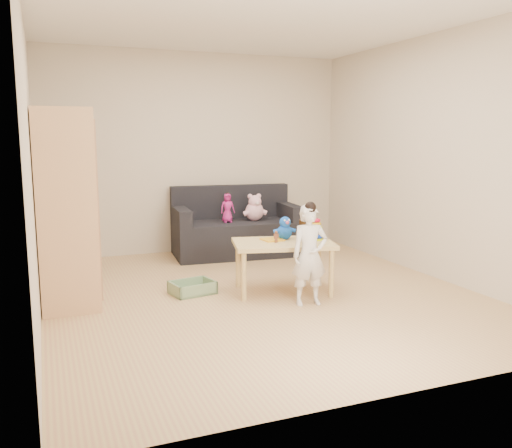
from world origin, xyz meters
name	(u,v)px	position (x,y,z in m)	size (l,w,h in m)	color
room	(261,160)	(0.00, 0.00, 1.30)	(4.50, 4.50, 4.50)	tan
wardrobe	(65,207)	(-1.75, 0.45, 0.88)	(0.49, 0.98, 1.76)	#E8B77F
sofa	(236,238)	(0.37, 1.75, 0.22)	(1.58, 0.79, 0.44)	black
play_table	(283,267)	(0.23, -0.02, 0.25)	(0.96, 0.61, 0.51)	#E4CE7D
storage_bin	(192,287)	(-0.62, 0.25, 0.06)	(0.41, 0.30, 0.12)	gray
toddler	(310,256)	(0.28, -0.47, 0.45)	(0.33, 0.22, 0.90)	silver
pink_bear	(254,209)	(0.60, 1.71, 0.59)	(0.26, 0.22, 0.29)	#FFBBD0
doll	(228,208)	(0.23, 1.69, 0.62)	(0.18, 0.12, 0.36)	#B7227C
ring_stacker	(315,231)	(0.57, -0.04, 0.59)	(0.19, 0.19, 0.21)	#C5DC0B
brown_bottle	(303,228)	(0.49, 0.07, 0.61)	(0.08, 0.08, 0.24)	black
blue_plush	(285,228)	(0.29, 0.09, 0.62)	(0.19, 0.15, 0.23)	blue
wooden_figure	(276,237)	(0.14, -0.04, 0.57)	(0.05, 0.04, 0.12)	brown
yellow_book	(272,240)	(0.16, 0.09, 0.51)	(0.19, 0.19, 0.01)	yellow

